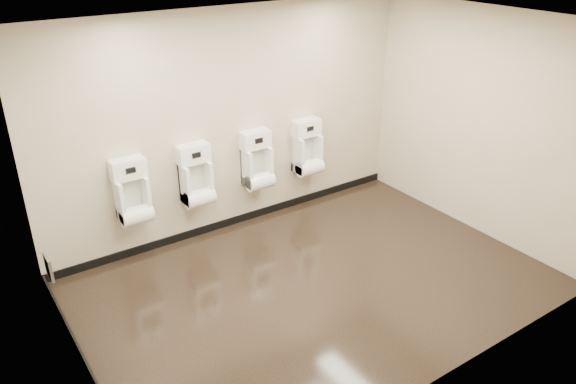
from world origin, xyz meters
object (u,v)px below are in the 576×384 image
Objects in this scene: urinal_0 at (133,196)px; urinal_3 at (307,151)px; access_panel at (49,267)px; urinal_1 at (196,180)px; urinal_2 at (257,164)px.

urinal_3 is (2.46, 0.00, 0.00)m from urinal_0.
urinal_1 is at bearing 12.56° from access_panel.
urinal_0 is (1.07, 0.42, 0.33)m from access_panel.
urinal_3 is at bearing 0.00° from urinal_0.
urinal_1 reaches higher than access_panel.
access_panel is at bearing -173.27° from urinal_3.
urinal_0 is at bearing 180.00° from urinal_1.
urinal_2 is at bearing 8.67° from access_panel.
urinal_2 is (1.66, 0.00, 0.00)m from urinal_0.
urinal_3 is at bearing 0.00° from urinal_2.
urinal_3 is (0.80, 0.00, 0.00)m from urinal_2.
urinal_2 is at bearing 0.00° from urinal_1.
urinal_1 and urinal_2 have the same top height.
access_panel is 0.33× the size of urinal_1.
urinal_3 is (1.66, 0.00, 0.00)m from urinal_1.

